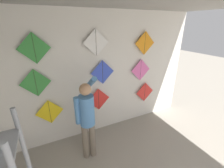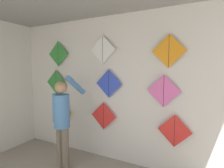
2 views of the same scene
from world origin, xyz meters
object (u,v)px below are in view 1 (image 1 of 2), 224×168
object	(u,v)px
kite_2	(145,92)
kite_4	(103,72)
kite_8	(145,43)
kite_3	(36,83)
kite_0	(50,112)
kite_7	(96,43)
kite_1	(99,99)
kite_5	(141,70)
kite_6	(34,48)
shopkeeper	(87,115)

from	to	relation	value
kite_2	kite_4	xyz separation A→B (m)	(-1.22, 0.00, 0.73)
kite_8	kite_3	bearing A→B (deg)	180.00
kite_2	kite_3	bearing A→B (deg)	180.00
kite_0	kite_7	xyz separation A→B (m)	(1.07, 0.00, 1.34)
kite_1	kite_2	xyz separation A→B (m)	(1.34, 0.00, -0.08)
kite_0	kite_8	distance (m)	2.61
kite_5	kite_8	xyz separation A→B (m)	(0.06, 0.00, 0.65)
kite_6	kite_8	xyz separation A→B (m)	(2.35, 0.00, -0.03)
kite_8	shopkeeper	bearing A→B (deg)	-158.90
kite_6	kite_1	bearing A→B (deg)	0.00
kite_6	kite_7	xyz separation A→B (m)	(1.13, 0.00, 0.04)
kite_4	kite_8	world-z (taller)	kite_8
shopkeeper	kite_7	distance (m)	1.45
kite_1	kite_5	world-z (taller)	kite_5
kite_4	kite_7	distance (m)	0.66
shopkeeper	kite_6	bearing A→B (deg)	141.58
kite_3	kite_4	bearing A→B (deg)	0.00
kite_1	kite_4	size ratio (longest dim) A/B	1.00
kite_0	kite_1	size ratio (longest dim) A/B	1.00
kite_1	kite_3	bearing A→B (deg)	180.00
kite_4	kite_8	size ratio (longest dim) A/B	1.00
kite_1	kite_4	xyz separation A→B (m)	(0.12, 0.00, 0.65)
kite_1	kite_5	xyz separation A→B (m)	(1.14, 0.00, 0.57)
shopkeeper	kite_1	world-z (taller)	shopkeeper
kite_4	kite_5	size ratio (longest dim) A/B	1.00
kite_6	kite_8	distance (m)	2.35
kite_1	kite_8	world-z (taller)	kite_8
kite_2	kite_4	distance (m)	1.42
kite_5	kite_7	xyz separation A→B (m)	(-1.15, 0.00, 0.73)
shopkeeper	kite_4	world-z (taller)	kite_4
shopkeeper	kite_5	distance (m)	1.80
kite_2	kite_3	xyz separation A→B (m)	(-2.56, 0.00, 0.70)
kite_5	kite_7	size ratio (longest dim) A/B	1.00
kite_8	kite_1	bearing A→B (deg)	180.00
shopkeeper	kite_6	distance (m)	1.49
kite_7	kite_8	xyz separation A→B (m)	(1.22, 0.00, -0.07)
kite_2	kite_7	distance (m)	1.92
kite_2	kite_7	bearing A→B (deg)	180.00
shopkeeper	kite_6	size ratio (longest dim) A/B	3.10
kite_0	kite_7	world-z (taller)	kite_7
kite_0	kite_8	world-z (taller)	kite_8
kite_2	kite_5	bearing A→B (deg)	180.00
kite_3	kite_5	size ratio (longest dim) A/B	1.00
kite_8	kite_4	bearing A→B (deg)	180.00
kite_0	kite_2	distance (m)	2.41
shopkeeper	kite_3	size ratio (longest dim) A/B	3.10
kite_1	kite_7	bearing A→B (deg)	180.00
kite_3	kite_7	bearing A→B (deg)	0.00
shopkeeper	kite_2	bearing A→B (deg)	25.25
kite_1	kite_7	distance (m)	1.29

